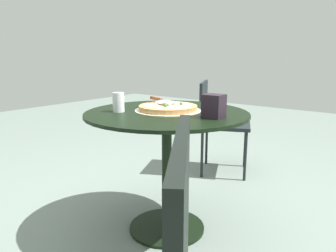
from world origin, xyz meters
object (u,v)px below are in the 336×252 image
(pizza_server, at_px, (161,100))
(pizza_on_tray, at_px, (168,108))
(patio_table, at_px, (167,141))
(drinking_cup, at_px, (118,102))
(napkin_dispenser, at_px, (214,106))
(patio_chair_near, at_px, (217,119))

(pizza_server, bearing_deg, pizza_on_tray, 171.65)
(patio_table, xyz_separation_m, drinking_cup, (0.22, 0.17, 0.23))
(pizza_server, distance_m, napkin_dispenser, 0.38)
(pizza_server, bearing_deg, drinking_cup, 56.18)
(patio_table, relative_size, drinking_cup, 8.48)
(patio_table, height_order, napkin_dispenser, napkin_dispenser)
(patio_table, height_order, drinking_cup, drinking_cup)
(pizza_on_tray, height_order, pizza_server, pizza_server)
(pizza_on_tray, relative_size, drinking_cup, 3.49)
(pizza_server, bearing_deg, patio_table, 152.23)
(pizza_server, relative_size, patio_chair_near, 0.26)
(pizza_on_tray, xyz_separation_m, patio_chair_near, (0.26, -1.06, -0.26))
(drinking_cup, height_order, napkin_dispenser, napkin_dispenser)
(patio_table, height_order, pizza_on_tray, pizza_on_tray)
(napkin_dispenser, bearing_deg, pizza_on_tray, -4.24)
(patio_table, bearing_deg, napkin_dispenser, -177.68)
(pizza_server, distance_m, drinking_cup, 0.25)
(patio_table, distance_m, patio_chair_near, 1.12)
(pizza_on_tray, distance_m, napkin_dispenser, 0.32)
(drinking_cup, xyz_separation_m, patio_chair_near, (0.05, -1.26, -0.30))
(patio_table, relative_size, napkin_dispenser, 7.71)
(patio_table, relative_size, pizza_server, 4.39)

